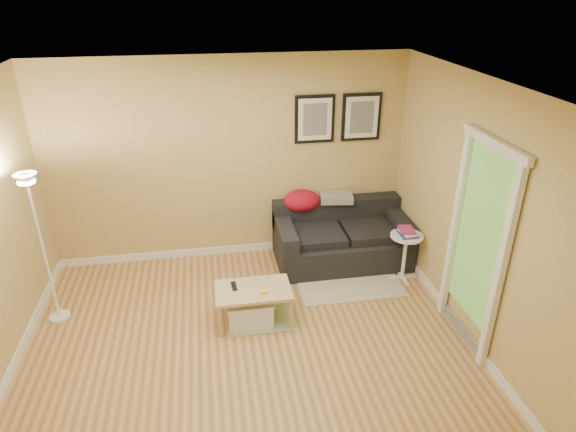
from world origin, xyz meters
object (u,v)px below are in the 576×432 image
(sofa, at_px, (342,235))
(book_stack, at_px, (407,232))
(floor_lamp, at_px, (44,254))
(coffee_table, at_px, (254,305))
(storage_bin, at_px, (250,311))
(side_table, at_px, (404,257))

(sofa, height_order, book_stack, sofa)
(book_stack, bearing_deg, floor_lamp, 178.57)
(coffee_table, bearing_deg, sofa, 56.17)
(storage_bin, bearing_deg, book_stack, 16.33)
(coffee_table, bearing_deg, storage_bin, -121.63)
(book_stack, bearing_deg, sofa, 138.10)
(sofa, xyz_separation_m, book_stack, (0.65, -0.52, 0.27))
(storage_bin, relative_size, book_stack, 1.95)
(storage_bin, relative_size, floor_lamp, 0.29)
(sofa, relative_size, side_table, 2.83)
(side_table, bearing_deg, sofa, 140.20)
(sofa, relative_size, coffee_table, 2.11)
(sofa, bearing_deg, coffee_table, -140.38)
(coffee_table, distance_m, storage_bin, 0.08)
(storage_bin, height_order, floor_lamp, floor_lamp)
(book_stack, xyz_separation_m, floor_lamp, (-4.03, -0.13, 0.16))
(storage_bin, distance_m, side_table, 2.04)
(storage_bin, xyz_separation_m, book_stack, (1.96, 0.58, 0.49))
(side_table, distance_m, book_stack, 0.34)
(coffee_table, xyz_separation_m, floor_lamp, (-2.11, 0.41, 0.60))
(sofa, relative_size, floor_lamp, 1.00)
(side_table, distance_m, floor_lamp, 4.05)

